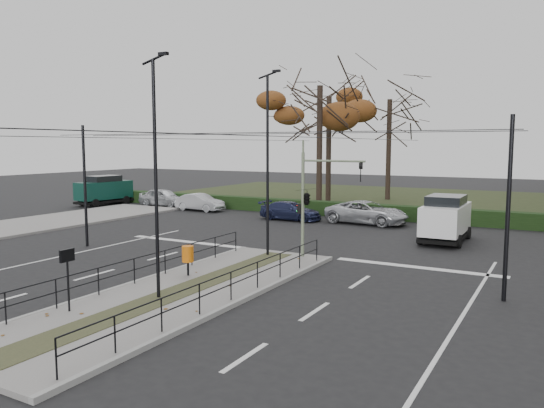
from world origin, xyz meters
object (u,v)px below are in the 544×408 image
Objects in this scene: white_van at (446,218)px; rust_tree at (329,96)px; parked_car_third at (291,211)px; bare_tree_center at (390,107)px; parked_car_first at (163,197)px; bare_tree_near at (320,95)px; parked_car_fourth at (367,212)px; litter_bin at (188,254)px; streetlamp_median_near at (156,176)px; green_van at (104,190)px; traffic_light at (308,197)px; streetlamp_median_far at (268,163)px; info_panel at (67,263)px; parked_car_second at (200,202)px.

rust_tree reaches higher than white_van.
bare_tree_center is at bearing -7.12° from parked_car_third.
bare_tree_near is (12.33, 3.69, 8.06)m from parked_car_first.
parked_car_fourth is 16.86m from bare_tree_center.
litter_bin is 16.41m from parked_car_third.
rust_tree is (-1.92, 10.92, 8.53)m from parked_car_third.
streetlamp_median_near is 1.53× the size of green_van.
bare_tree_center is (19.94, 15.02, 7.15)m from green_van.
parked_car_fourth is at bearing 89.34° from streetlamp_median_near.
white_van is 0.38× the size of bare_tree_center.
traffic_light is 0.87× the size of parked_car_fourth.
rust_tree reaches higher than streetlamp_median_far.
streetlamp_median_far reaches higher than streetlamp_median_near.
info_panel is 21.43m from parked_car_third.
white_van is at bearing -38.56° from bare_tree_near.
streetlamp_median_far is at bearing -73.55° from rust_tree.
info_panel is 0.43× the size of parked_car_first.
parked_car_third is (-4.63, 11.25, -3.64)m from streetlamp_median_far.
streetlamp_median_far reaches higher than parked_car_second.
white_van is (23.52, -5.23, 0.53)m from parked_car_first.
parked_car_fourth reaches higher than litter_bin.
streetlamp_median_far reaches higher than white_van.
bare_tree_near is at bearing -57.01° from parked_car_second.
parked_car_second is 14.50m from rust_tree.
parked_car_second is (4.44, -0.94, -0.08)m from parked_car_first.
green_van is (-9.61, -0.57, 0.63)m from parked_car_second.
litter_bin is 24.48m from parked_car_first.
streetlamp_median_near is 1.68× the size of white_van.
traffic_light is 18.99m from parked_car_second.
white_van is at bearing -106.54° from parked_car_third.
white_van is at bearing 67.89° from info_panel.
streetlamp_median_near is 29.97m from green_van.
parked_car_fourth is (0.23, 19.60, -3.32)m from streetlamp_median_near.
bare_tree_center is at bearing -47.19° from parked_car_first.
green_van is 0.40× the size of bare_tree_near.
parked_car_second reaches higher than litter_bin.
litter_bin is 0.09× the size of bare_tree_near.
streetlamp_median_near reaches higher than parked_car_second.
rust_tree reaches higher than green_van.
green_van is (-24.32, 11.24, -1.53)m from traffic_light.
streetlamp_median_far is at bearing -163.19° from traffic_light.
bare_tree_near reaches higher than traffic_light.
white_van is at bearing -102.17° from parked_car_first.
parked_car_third is 13.99m from rust_tree.
bare_tree_center reaches higher than white_van.
parked_car_second is 19.57m from white_van.
parked_car_third is at bearing 163.34° from white_van.
rust_tree reaches higher than streetlamp_median_near.
traffic_light is 18.78m from bare_tree_near.
traffic_light is at bearing -168.25° from parked_car_fourth.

